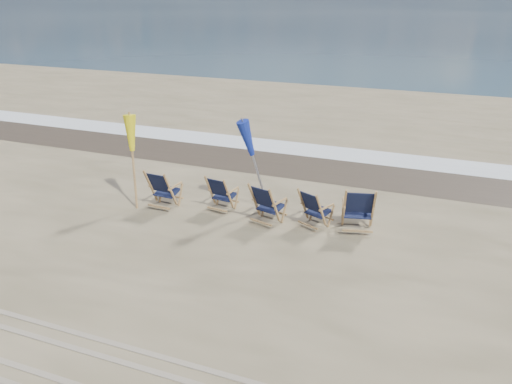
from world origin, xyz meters
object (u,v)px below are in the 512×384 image
beach_chair_1 (229,196)px  umbrella_blue (257,140)px  umbrella_yellow (131,139)px  beach_chair_0 (171,191)px  beach_chair_4 (373,211)px  beach_chair_2 (274,207)px  beach_chair_3 (321,212)px

beach_chair_1 → umbrella_blue: 1.49m
umbrella_yellow → beach_chair_1: bearing=10.2°
beach_chair_0 → beach_chair_4: size_ratio=0.93×
beach_chair_2 → umbrella_blue: umbrella_blue is taller
beach_chair_0 → beach_chair_1: beach_chair_0 is taller
umbrella_yellow → beach_chair_4: bearing=5.7°
beach_chair_0 → umbrella_yellow: bearing=6.9°
umbrella_yellow → umbrella_blue: size_ratio=0.97×
beach_chair_1 → beach_chair_3: bearing=-175.4°
umbrella_blue → beach_chair_3: bearing=-17.3°
beach_chair_2 → umbrella_yellow: bearing=17.3°
beach_chair_0 → beach_chair_2: size_ratio=1.02×
beach_chair_0 → umbrella_blue: (1.91, 0.76, 1.27)m
beach_chair_4 → umbrella_yellow: (-5.64, -0.56, 1.17)m
beach_chair_4 → umbrella_blue: 3.06m
beach_chair_3 → umbrella_yellow: 4.74m
beach_chair_2 → beach_chair_3: 1.03m
beach_chair_0 → beach_chair_1: bearing=-161.3°
beach_chair_0 → umbrella_blue: size_ratio=0.44×
beach_chair_3 → umbrella_blue: 2.22m
beach_chair_2 → umbrella_yellow: 3.76m
beach_chair_1 → beach_chair_3: beach_chair_3 is taller
beach_chair_2 → umbrella_yellow: size_ratio=0.45×
beach_chair_0 → beach_chair_3: size_ratio=1.10×
beach_chair_0 → beach_chair_2: 2.61m
beach_chair_3 → beach_chair_2: bearing=35.7°
beach_chair_1 → umbrella_blue: umbrella_blue is taller
beach_chair_2 → beach_chair_3: (1.01, 0.20, -0.04)m
beach_chair_1 → beach_chair_2: beach_chair_2 is taller
beach_chair_0 → beach_chair_4: beach_chair_4 is taller
beach_chair_3 → beach_chair_4: size_ratio=0.85×
beach_chair_0 → beach_chair_3: beach_chair_0 is taller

